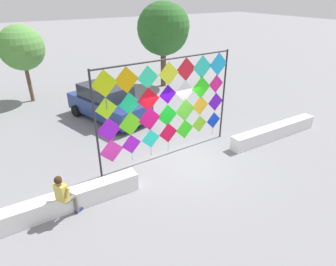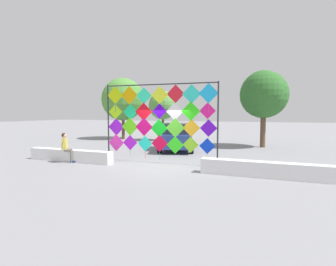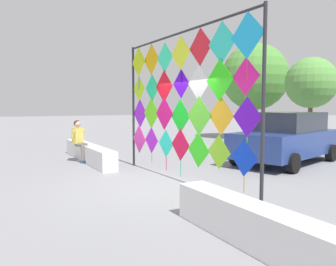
% 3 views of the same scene
% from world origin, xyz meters
% --- Properties ---
extents(ground, '(120.00, 120.00, 0.00)m').
position_xyz_m(ground, '(0.00, 0.00, 0.00)').
color(ground, gray).
extents(plaza_ledge_left, '(4.63, 0.47, 0.58)m').
position_xyz_m(plaza_ledge_left, '(-4.46, -0.52, 0.29)').
color(plaza_ledge_left, white).
rests_on(plaza_ledge_left, ground).
extents(plaza_ledge_right, '(4.63, 0.47, 0.58)m').
position_xyz_m(plaza_ledge_right, '(4.46, -0.52, 0.29)').
color(plaza_ledge_right, white).
rests_on(plaza_ledge_right, ground).
extents(kite_display_rack, '(5.52, 0.31, 3.74)m').
position_xyz_m(kite_display_rack, '(-0.23, 0.65, 2.21)').
color(kite_display_rack, '#232328').
rests_on(kite_display_rack, ground).
extents(seated_vendor, '(0.69, 0.61, 1.42)m').
position_xyz_m(seated_vendor, '(-4.37, -0.83, 0.83)').
color(seated_vendor, '#666056').
rests_on(seated_vendor, ground).
extents(parked_car, '(3.04, 4.72, 1.70)m').
position_xyz_m(parked_car, '(-0.91, 5.18, 0.86)').
color(parked_car, navy).
rests_on(parked_car, ground).
extents(tree_palm_like, '(3.22, 3.52, 5.22)m').
position_xyz_m(tree_palm_like, '(4.23, 8.34, 3.66)').
color(tree_palm_like, brown).
rests_on(tree_palm_like, ground).
extents(tree_far_right, '(2.38, 2.38, 4.18)m').
position_xyz_m(tree_far_right, '(-3.85, 9.85, 2.97)').
color(tree_far_right, brown).
rests_on(tree_far_right, ground).
extents(tree_broadleaf, '(3.78, 3.78, 5.45)m').
position_xyz_m(tree_broadleaf, '(-7.76, 10.00, 3.51)').
color(tree_broadleaf, brown).
rests_on(tree_broadleaf, ground).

